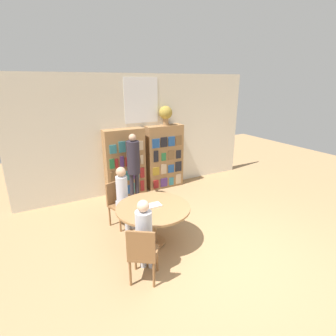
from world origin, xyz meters
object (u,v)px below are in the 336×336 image
object	(u,v)px
flower_vase	(166,113)
librarian_standing	(133,161)
chair_left_side	(118,201)
seated_reader_right	(145,233)
bookshelf_left	(125,163)
reading_table	(153,212)
chair_near_camera	(143,252)
bookshelf_right	(165,157)
seated_reader_left	(124,195)

from	to	relation	value
flower_vase	librarian_standing	xyz separation A→B (m)	(-1.13, -0.51, -0.99)
chair_left_side	seated_reader_right	world-z (taller)	seated_reader_right
bookshelf_left	flower_vase	distance (m)	1.65
reading_table	chair_near_camera	bearing A→B (deg)	-124.18
bookshelf_right	librarian_standing	distance (m)	1.22
chair_near_camera	seated_reader_left	distance (m)	1.62
bookshelf_right	flower_vase	world-z (taller)	flower_vase
flower_vase	chair_near_camera	distance (m)	4.04
chair_left_side	seated_reader_left	size ratio (longest dim) A/B	0.72
flower_vase	seated_reader_left	world-z (taller)	flower_vase
flower_vase	reading_table	size ratio (longest dim) A/B	0.38
bookshelf_left	seated_reader_left	size ratio (longest dim) A/B	1.35
bookshelf_left	flower_vase	bearing A→B (deg)	0.22
bookshelf_right	librarian_standing	xyz separation A→B (m)	(-1.10, -0.50, 0.17)
chair_left_side	seated_reader_right	distance (m)	1.62
bookshelf_right	librarian_standing	bearing A→B (deg)	-155.42
reading_table	librarian_standing	bearing A→B (deg)	78.96
reading_table	bookshelf_left	bearing A→B (deg)	82.23
chair_near_camera	librarian_standing	bearing A→B (deg)	105.12
bookshelf_right	seated_reader_right	bearing A→B (deg)	-122.49
bookshelf_left	seated_reader_right	size ratio (longest dim) A/B	1.36
reading_table	chair_left_side	distance (m)	1.00
chair_left_side	flower_vase	bearing A→B (deg)	-162.44
bookshelf_right	chair_near_camera	distance (m)	3.74
bookshelf_left	chair_near_camera	world-z (taller)	bookshelf_left
chair_left_side	seated_reader_right	bearing A→B (deg)	65.99
reading_table	seated_reader_left	size ratio (longest dim) A/B	1.03
chair_near_camera	seated_reader_right	bearing A→B (deg)	90.00
bookshelf_right	bookshelf_left	bearing A→B (deg)	179.99
bookshelf_right	seated_reader_right	size ratio (longest dim) A/B	1.36
flower_vase	seated_reader_right	bearing A→B (deg)	-122.95
seated_reader_right	librarian_standing	distance (m)	2.64
flower_vase	librarian_standing	distance (m)	1.59
seated_reader_right	bookshelf_right	bearing A→B (deg)	91.69
bookshelf_left	seated_reader_left	world-z (taller)	bookshelf_left
flower_vase	seated_reader_left	bearing A→B (deg)	-138.30
bookshelf_left	seated_reader_left	bearing A→B (deg)	-110.66
bookshelf_left	librarian_standing	size ratio (longest dim) A/B	1.02
bookshelf_right	seated_reader_left	bearing A→B (deg)	-137.78
bookshelf_left	bookshelf_right	distance (m)	1.13
chair_near_camera	seated_reader_left	world-z (taller)	seated_reader_left
librarian_standing	seated_reader_right	bearing A→B (deg)	-108.00
seated_reader_left	librarian_standing	bearing A→B (deg)	-140.41
bookshelf_left	seated_reader_left	xyz separation A→B (m)	(-0.59, -1.56, -0.14)
bookshelf_right	librarian_standing	size ratio (longest dim) A/B	1.02
flower_vase	librarian_standing	size ratio (longest dim) A/B	0.30
seated_reader_left	seated_reader_right	size ratio (longest dim) A/B	1.01
seated_reader_left	chair_near_camera	bearing A→B (deg)	59.98
bookshelf_left	chair_near_camera	size ratio (longest dim) A/B	1.88
bookshelf_right	chair_left_side	world-z (taller)	bookshelf_right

